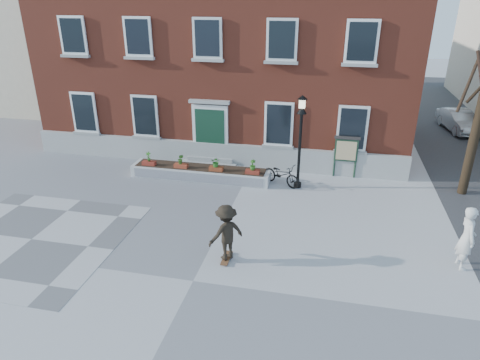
% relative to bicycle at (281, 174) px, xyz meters
% --- Properties ---
extents(ground, '(100.00, 100.00, 0.00)m').
position_rel_bicycle_xyz_m(ground, '(-1.59, -7.25, -0.48)').
color(ground, '#A2A2A5').
rests_on(ground, ground).
extents(checker_patch, '(6.00, 6.00, 0.01)m').
position_rel_bicycle_xyz_m(checker_patch, '(-7.59, -6.25, -0.47)').
color(checker_patch, '#5C5C5E').
rests_on(checker_patch, ground).
extents(distant_building, '(10.00, 12.00, 13.00)m').
position_rel_bicycle_xyz_m(distant_building, '(-19.59, 12.75, 6.02)').
color(distant_building, beige).
rests_on(distant_building, ground).
extents(bicycle, '(1.91, 1.41, 0.96)m').
position_rel_bicycle_xyz_m(bicycle, '(0.00, 0.00, 0.00)').
color(bicycle, black).
rests_on(bicycle, ground).
extents(parked_car, '(1.97, 3.96, 1.25)m').
position_rel_bicycle_xyz_m(parked_car, '(9.31, 10.10, 0.15)').
color(parked_car, '#B8BBBD').
rests_on(parked_car, ground).
extents(bystander, '(0.56, 0.78, 1.99)m').
position_rel_bicycle_xyz_m(bystander, '(6.06, -4.84, 0.52)').
color(bystander, silver).
rests_on(bystander, ground).
extents(brick_building, '(18.40, 10.85, 12.60)m').
position_rel_bicycle_xyz_m(brick_building, '(-3.59, 6.72, 5.82)').
color(brick_building, brown).
rests_on(brick_building, ground).
extents(planter_assembly, '(6.20, 1.12, 1.15)m').
position_rel_bicycle_xyz_m(planter_assembly, '(-3.58, -0.07, -0.17)').
color(planter_assembly, silver).
rests_on(planter_assembly, ground).
extents(bare_tree, '(1.83, 1.83, 6.16)m').
position_rel_bicycle_xyz_m(bare_tree, '(7.42, 0.76, 2.31)').
color(bare_tree, black).
rests_on(bare_tree, ground).
extents(lamp_post, '(0.40, 0.40, 3.93)m').
position_rel_bicycle_xyz_m(lamp_post, '(0.72, -0.10, 2.06)').
color(lamp_post, black).
rests_on(lamp_post, ground).
extents(notice_board, '(1.10, 0.16, 1.87)m').
position_rel_bicycle_xyz_m(notice_board, '(2.65, 1.47, 0.78)').
color(notice_board, '#172E21').
rests_on(notice_board, ground).
extents(skateboarder, '(1.29, 1.29, 1.87)m').
position_rel_bicycle_xyz_m(skateboarder, '(-0.91, -6.00, 0.49)').
color(skateboarder, brown).
rests_on(skateboarder, ground).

